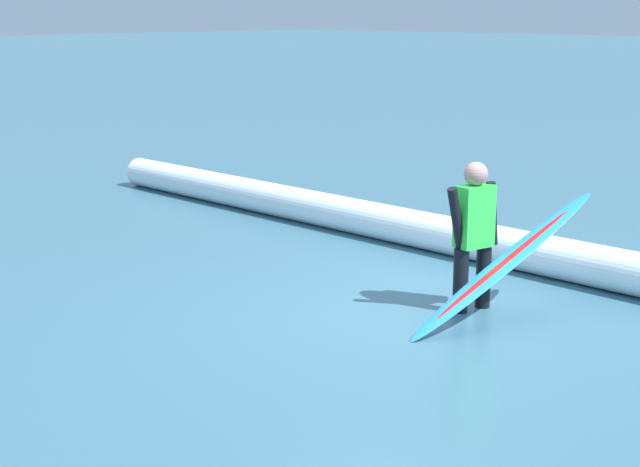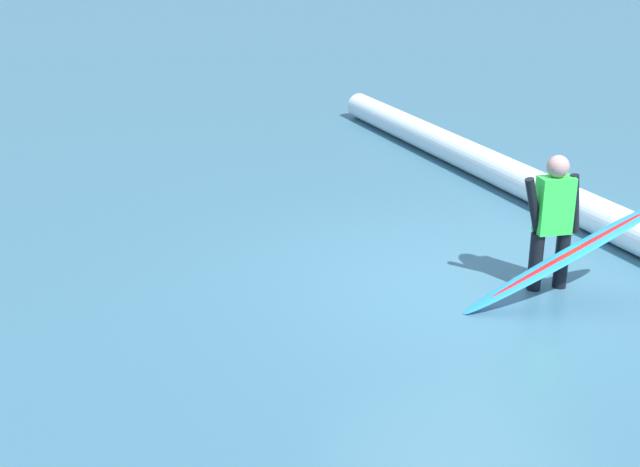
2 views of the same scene
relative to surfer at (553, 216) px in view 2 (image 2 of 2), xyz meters
name	(u,v)px [view 2 (image 2 of 2)]	position (x,y,z in m)	size (l,w,h in m)	color
ground_plane	(467,281)	(0.47, 0.63, -0.77)	(184.17, 184.17, 0.00)	#366378
surfer	(553,216)	(0.00, 0.00, 0.00)	(0.27, 0.63, 1.38)	black
surfboard	(570,254)	(-0.40, 0.09, -0.24)	(0.73, 2.11, 1.08)	#268CE5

